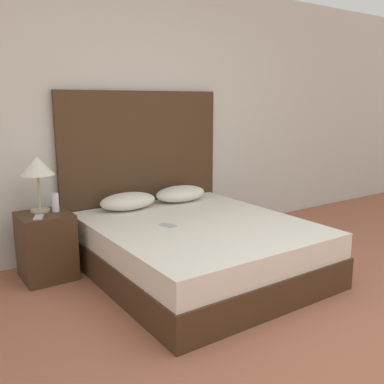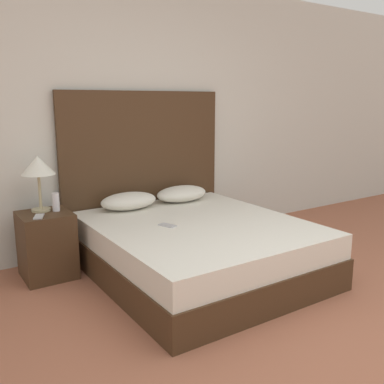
{
  "view_description": "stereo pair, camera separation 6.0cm",
  "coord_description": "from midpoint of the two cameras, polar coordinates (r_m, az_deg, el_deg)",
  "views": [
    {
      "loc": [
        -2.06,
        -1.23,
        1.49
      ],
      "look_at": [
        -0.01,
        1.76,
        0.72
      ],
      "focal_mm": 40.0,
      "sensor_mm": 36.0,
      "label": 1
    },
    {
      "loc": [
        -2.01,
        -1.27,
        1.49
      ],
      "look_at": [
        -0.01,
        1.76,
        0.72
      ],
      "focal_mm": 40.0,
      "sensor_mm": 36.0,
      "label": 2
    }
  ],
  "objects": [
    {
      "name": "ground_plane",
      "position": [
        2.82,
        21.76,
        -20.87
      ],
      "size": [
        16.0,
        16.0,
        0.0
      ],
      "primitive_type": "plane",
      "color": "#9E5B42"
    },
    {
      "name": "wall_back",
      "position": [
        4.47,
        -7.38,
        10.15
      ],
      "size": [
        10.0,
        0.06,
        2.7
      ],
      "color": "silver",
      "rests_on": "ground_plane"
    },
    {
      "name": "bed",
      "position": [
        3.76,
        0.38,
        -7.51
      ],
      "size": [
        1.68,
        1.93,
        0.47
      ],
      "color": "#422B19",
      "rests_on": "ground_plane"
    },
    {
      "name": "headboard",
      "position": [
        4.45,
        -6.91,
        2.97
      ],
      "size": [
        1.77,
        0.05,
        1.59
      ],
      "color": "#422B19",
      "rests_on": "ground_plane"
    },
    {
      "name": "pillow_left",
      "position": [
        4.15,
        -8.94,
        -1.22
      ],
      "size": [
        0.56,
        0.34,
        0.16
      ],
      "color": "silver",
      "rests_on": "bed"
    },
    {
      "name": "pillow_right",
      "position": [
        4.44,
        -1.93,
        -0.22
      ],
      "size": [
        0.56,
        0.34,
        0.16
      ],
      "color": "silver",
      "rests_on": "bed"
    },
    {
      "name": "phone_on_bed",
      "position": [
        3.59,
        -3.72,
        -4.48
      ],
      "size": [
        0.12,
        0.16,
        0.01
      ],
      "color": "#B7B7BC",
      "rests_on": "bed"
    },
    {
      "name": "nightstand",
      "position": [
        3.88,
        -19.28,
        -6.79
      ],
      "size": [
        0.42,
        0.43,
        0.57
      ],
      "color": "#422B19",
      "rests_on": "ground_plane"
    },
    {
      "name": "table_lamp",
      "position": [
        3.81,
        -20.36,
        3.05
      ],
      "size": [
        0.28,
        0.28,
        0.47
      ],
      "color": "tan",
      "rests_on": "nightstand"
    },
    {
      "name": "phone_on_nightstand",
      "position": [
        3.68,
        -20.22,
        -3.17
      ],
      "size": [
        0.12,
        0.17,
        0.01
      ],
      "color": "#B7B7BC",
      "rests_on": "nightstand"
    },
    {
      "name": "toiletry_bottle",
      "position": [
        3.82,
        -18.2,
        -1.33
      ],
      "size": [
        0.06,
        0.06,
        0.16
      ],
      "color": "silver",
      "rests_on": "nightstand"
    }
  ]
}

